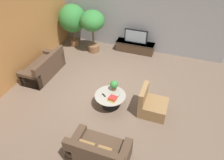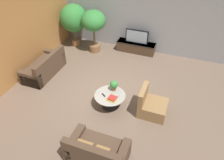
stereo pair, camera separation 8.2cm
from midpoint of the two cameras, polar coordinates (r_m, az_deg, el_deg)
ground_plane at (r=7.38m, az=-0.84°, el=-3.14°), size 24.00×24.00×0.00m
back_wall_stone at (r=9.31m, az=6.70°, el=16.53°), size 7.40×0.12×3.00m
side_wall_left at (r=8.28m, az=-22.36°, el=11.14°), size 0.12×7.40×3.00m
media_console at (r=9.53m, az=6.55°, el=8.60°), size 1.64×0.50×0.44m
television at (r=9.31m, az=6.76°, el=11.21°), size 0.95×0.13×0.57m
coffee_table at (r=6.69m, az=-0.19°, el=-4.85°), size 0.95×0.95×0.44m
couch_by_wall at (r=8.41m, az=-16.94°, el=3.15°), size 0.84×1.76×0.84m
couch_near_entry at (r=5.49m, az=-3.45°, el=-18.34°), size 1.43×0.84×0.84m
armchair_wicker at (r=6.62m, az=10.57°, el=-6.65°), size 0.80×0.76×0.86m
potted_palm_tall at (r=9.68m, az=-9.75°, el=15.50°), size 1.14×1.14×1.86m
potted_palm_corner at (r=9.08m, az=-4.60°, el=14.67°), size 1.00×1.00×1.80m
potted_plant_tabletop at (r=6.67m, az=0.86°, el=-1.31°), size 0.25×0.25×0.33m
book_stack at (r=6.43m, az=0.39°, el=-4.84°), size 0.28×0.26×0.08m
remote_black at (r=6.59m, az=-1.86°, el=-3.95°), size 0.15×0.13×0.02m
remote_silver at (r=6.59m, az=2.14°, el=-3.95°), size 0.04×0.16×0.02m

